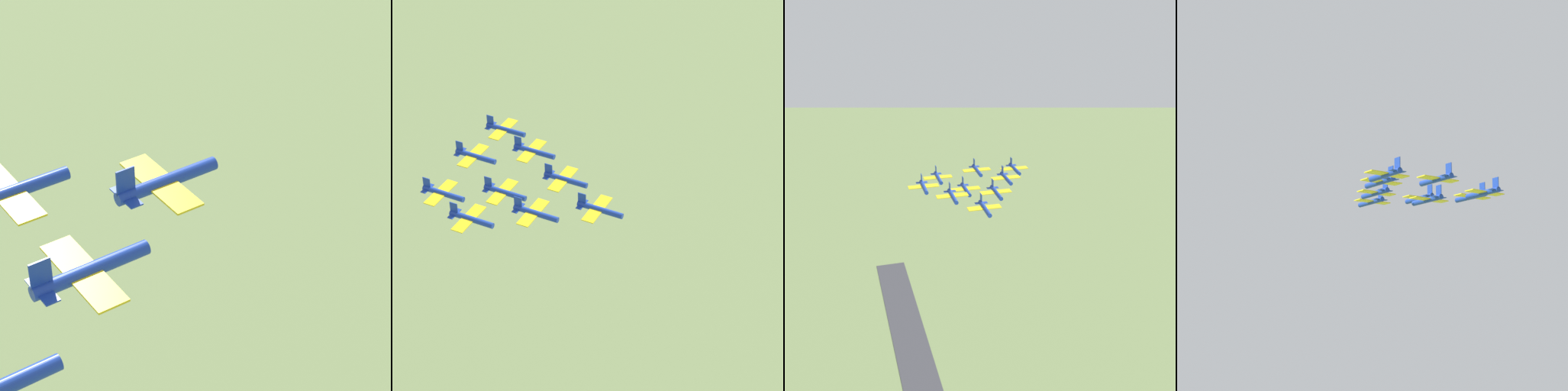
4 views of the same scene
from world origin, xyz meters
The scene contains 9 objects.
jet_0 centered at (35.08, -19.06, 173.47)m, with size 8.36×8.30×3.22m.
jet_1 centered at (22.91, -21.89, 173.10)m, with size 8.36×8.30×3.22m.
jet_2 centered at (31.64, -31.07, 173.31)m, with size 8.36×8.30×3.22m.
jet_3 centered at (10.74, -24.73, 172.93)m, with size 8.36×8.30×3.22m.
jet_4 centered at (19.47, -33.91, 170.54)m, with size 8.36×8.30×3.22m.
jet_5 centered at (28.21, -43.09, 172.65)m, with size 8.36×8.30×3.22m.
jet_6 centered at (-1.43, -27.56, 171.66)m, with size 8.36×8.30×3.22m.
jet_7 centered at (7.30, -36.74, 172.33)m, with size 8.36×8.30×3.22m.
jet_8 centered at (16.04, -45.92, 171.02)m, with size 8.36×8.30×3.22m.
Camera 2 is at (167.47, -70.44, 284.21)m, focal length 85.00 mm.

